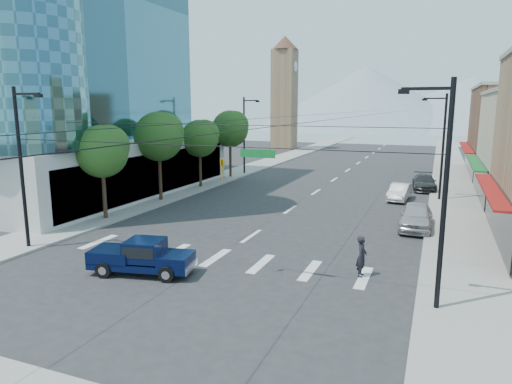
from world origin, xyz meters
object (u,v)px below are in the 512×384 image
at_px(parked_car_far, 424,182).
at_px(parked_car_near, 416,216).
at_px(parked_car_mid, 399,192).
at_px(pickup_truck, 141,256).
at_px(pedestrian, 362,256).

bearing_deg(parked_car_far, parked_car_near, -94.80).
bearing_deg(parked_car_near, parked_car_mid, 100.29).
relative_size(parked_car_mid, parked_car_far, 0.83).
distance_m(pickup_truck, parked_car_near, 17.95).
bearing_deg(pedestrian, parked_car_near, -9.91).
height_order(pickup_truck, parked_car_near, parked_car_near).
height_order(pedestrian, parked_car_far, pedestrian).
bearing_deg(parked_car_far, pickup_truck, -117.12).
distance_m(pickup_truck, parked_car_far, 31.21).
bearing_deg(pickup_truck, parked_car_near, 37.16).
height_order(parked_car_near, parked_car_far, parked_car_near).
distance_m(pickup_truck, pedestrian, 10.51).
xyz_separation_m(pickup_truck, parked_car_mid, (10.05, 22.88, -0.18)).
distance_m(pedestrian, parked_car_mid, 19.32).
distance_m(parked_car_near, parked_car_far, 15.39).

